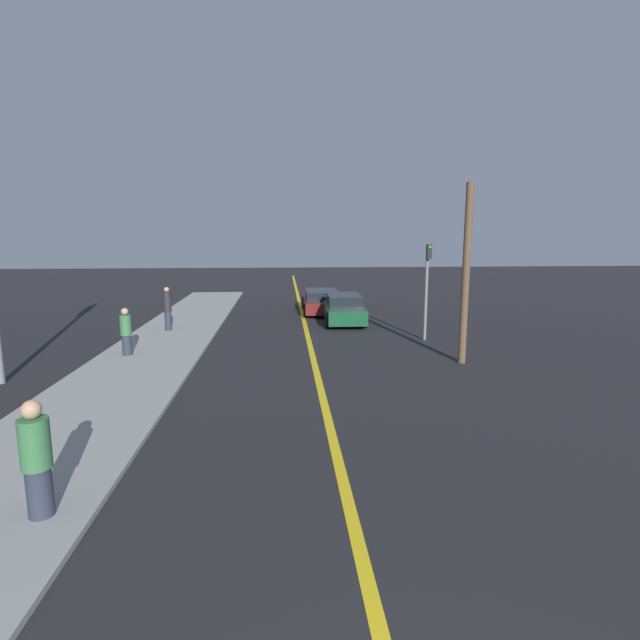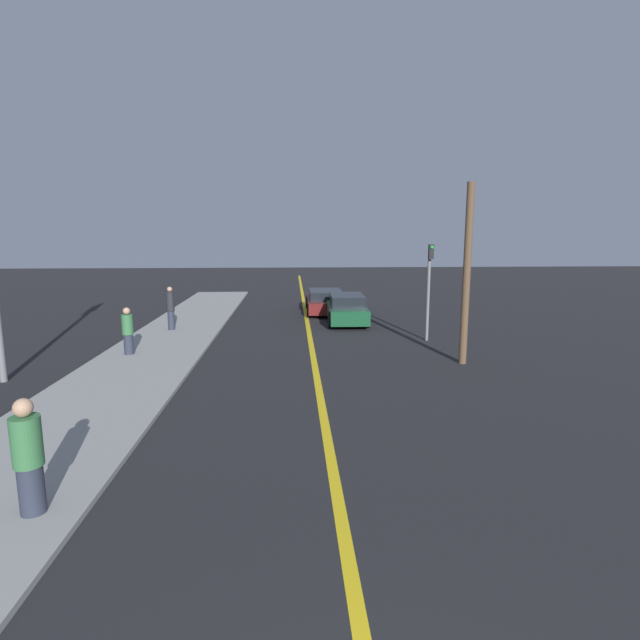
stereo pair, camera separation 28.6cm
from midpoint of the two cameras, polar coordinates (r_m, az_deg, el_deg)
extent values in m
cube|color=gold|center=(20.16, -0.75, -2.07)|extent=(0.20, 60.00, 0.01)
cube|color=gray|center=(19.50, -17.13, -2.78)|extent=(3.47, 33.52, 0.10)
cube|color=#144728|center=(23.63, 3.37, 0.96)|extent=(1.79, 4.40, 0.64)
cube|color=black|center=(23.34, 3.44, 2.28)|extent=(1.55, 2.43, 0.51)
cylinder|color=black|center=(24.93, 1.21, 1.07)|extent=(0.23, 0.72, 0.72)
cylinder|color=black|center=(25.08, 4.92, 1.09)|extent=(0.23, 0.72, 0.72)
cylinder|color=black|center=(22.26, 1.61, 0.00)|extent=(0.23, 0.72, 0.72)
cylinder|color=black|center=(22.43, 5.77, 0.03)|extent=(0.23, 0.72, 0.72)
cube|color=maroon|center=(26.78, 0.89, 1.92)|extent=(1.92, 4.67, 0.58)
cube|color=black|center=(26.49, 0.93, 2.94)|extent=(1.68, 2.57, 0.45)
cylinder|color=black|center=(28.19, -1.13, 2.02)|extent=(0.22, 0.64, 0.64)
cylinder|color=black|center=(28.30, 2.52, 2.04)|extent=(0.22, 0.64, 0.64)
cylinder|color=black|center=(25.33, -0.93, 1.12)|extent=(0.22, 0.64, 0.64)
cylinder|color=black|center=(25.46, 3.12, 1.15)|extent=(0.22, 0.64, 0.64)
cylinder|color=#282D3D|center=(8.76, -29.25, -16.50)|extent=(0.36, 0.36, 0.74)
cylinder|color=#336B3D|center=(8.48, -29.68, -11.96)|extent=(0.42, 0.42, 0.74)
sphere|color=tan|center=(8.31, -29.98, -8.68)|extent=(0.27, 0.27, 0.27)
cylinder|color=#282D3D|center=(18.19, -20.60, -2.61)|extent=(0.31, 0.31, 0.69)
cylinder|color=#336B3D|center=(18.06, -20.74, -0.48)|extent=(0.37, 0.37, 0.69)
sphere|color=tan|center=(17.99, -20.83, 0.97)|extent=(0.24, 0.24, 0.24)
cylinder|color=#282D3D|center=(22.19, -16.29, -0.03)|extent=(0.28, 0.28, 0.82)
cylinder|color=#232328|center=(22.07, -16.39, 2.05)|extent=(0.33, 0.33, 0.82)
sphere|color=tan|center=(22.01, -16.46, 3.39)|extent=(0.22, 0.22, 0.22)
cylinder|color=slate|center=(19.91, 12.67, 3.02)|extent=(0.12, 0.12, 3.76)
cube|color=black|center=(19.62, 12.99, 7.62)|extent=(0.18, 0.18, 0.55)
sphere|color=green|center=(19.52, 13.08, 8.09)|extent=(0.14, 0.14, 0.14)
cylinder|color=brown|center=(16.52, 16.89, 4.91)|extent=(0.24, 0.24, 5.74)
camera|label=1|loc=(0.14, -89.49, 0.09)|focal=28.00mm
camera|label=2|loc=(0.14, 90.51, -0.09)|focal=28.00mm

